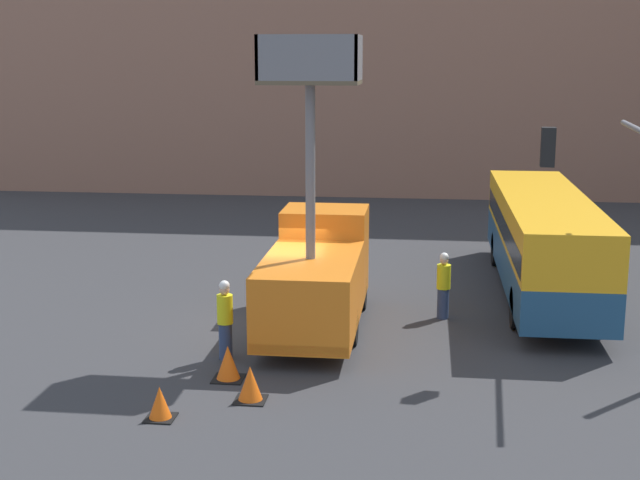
{
  "coord_description": "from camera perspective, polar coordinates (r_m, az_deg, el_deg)",
  "views": [
    {
      "loc": [
        3.88,
        -22.57,
        7.17
      ],
      "look_at": [
        1.09,
        0.71,
        2.25
      ],
      "focal_mm": 50.0,
      "sensor_mm": 36.0,
      "label": 1
    }
  ],
  "objects": [
    {
      "name": "traffic_cone_far_side",
      "position": [
        20.2,
        -5.91,
        -7.87
      ],
      "size": [
        0.69,
        0.69,
        0.79
      ],
      "color": "black",
      "rests_on": "ground_plane"
    },
    {
      "name": "ground_plane",
      "position": [
        23.99,
        -2.81,
        -5.55
      ],
      "size": [
        120.0,
        120.0,
        0.0
      ],
      "primitive_type": "plane",
      "color": "#333335"
    },
    {
      "name": "road_worker_near_truck",
      "position": [
        21.34,
        -6.09,
        -5.08
      ],
      "size": [
        0.38,
        0.38,
        1.93
      ],
      "rotation": [
        0.0,
        0.0,
        4.64
      ],
      "color": "navy",
      "rests_on": "ground_plane"
    },
    {
      "name": "traffic_cone_near_truck",
      "position": [
        18.99,
        -4.49,
        -9.2
      ],
      "size": [
        0.66,
        0.66,
        0.76
      ],
      "color": "black",
      "rests_on": "ground_plane"
    },
    {
      "name": "traffic_cone_mid_road",
      "position": [
        18.35,
        -10.21,
        -10.27
      ],
      "size": [
        0.59,
        0.59,
        0.68
      ],
      "color": "black",
      "rests_on": "ground_plane"
    },
    {
      "name": "utility_truck",
      "position": [
        23.32,
        -0.23,
        -1.98
      ],
      "size": [
        2.38,
        6.44,
        7.6
      ],
      "color": "orange",
      "rests_on": "ground_plane"
    },
    {
      "name": "city_bus",
      "position": [
        27.59,
        14.09,
        0.24
      ],
      "size": [
        2.46,
        11.76,
        3.0
      ],
      "rotation": [
        0.0,
        0.0,
        1.44
      ],
      "color": "navy",
      "rests_on": "ground_plane"
    },
    {
      "name": "building_backdrop_far",
      "position": [
        49.81,
        2.43,
        14.06
      ],
      "size": [
        44.0,
        10.0,
        18.21
      ],
      "color": "#936651",
      "rests_on": "ground_plane"
    },
    {
      "name": "road_worker_directing",
      "position": [
        24.67,
        7.91,
        -2.91
      ],
      "size": [
        0.38,
        0.38,
        1.86
      ],
      "rotation": [
        0.0,
        0.0,
        1.83
      ],
      "color": "navy",
      "rests_on": "ground_plane"
    }
  ]
}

